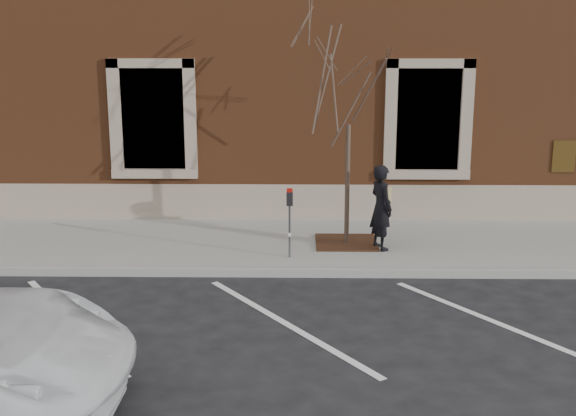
{
  "coord_description": "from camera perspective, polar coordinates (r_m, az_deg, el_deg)",
  "views": [
    {
      "loc": [
        0.21,
        -12.23,
        4.15
      ],
      "look_at": [
        0.0,
        0.6,
        1.1
      ],
      "focal_mm": 45.0,
      "sensor_mm": 36.0,
      "label": 1
    }
  ],
  "objects": [
    {
      "name": "sapling",
      "position": [
        13.89,
        4.85,
        9.21
      ],
      "size": [
        2.58,
        2.58,
        4.3
      ],
      "color": "brown",
      "rests_on": "sidewalk_near"
    },
    {
      "name": "parking_meter",
      "position": [
        13.23,
        0.13,
        -0.15
      ],
      "size": [
        0.12,
        0.09,
        1.3
      ],
      "rotation": [
        0.0,
        0.0,
        -0.18
      ],
      "color": "#595B60",
      "rests_on": "sidewalk_near"
    },
    {
      "name": "man",
      "position": [
        13.89,
        7.37,
        0.04
      ],
      "size": [
        0.61,
        0.71,
        1.65
      ],
      "primitive_type": "imported",
      "rotation": [
        0.0,
        0.0,
        2.01
      ],
      "color": "black",
      "rests_on": "sidewalk_near"
    },
    {
      "name": "sidewalk_near",
      "position": [
        14.56,
        0.07,
        -2.88
      ],
      "size": [
        40.0,
        3.5,
        0.15
      ],
      "primitive_type": "cube",
      "color": "gray",
      "rests_on": "ground"
    },
    {
      "name": "curb_near",
      "position": [
        12.85,
        -0.05,
        -5.13
      ],
      "size": [
        40.0,
        0.12,
        0.15
      ],
      "primitive_type": "cube",
      "color": "#9E9E99",
      "rests_on": "ground"
    },
    {
      "name": "tree_grate",
      "position": [
        14.42,
        4.62,
        -2.72
      ],
      "size": [
        1.21,
        1.21,
        0.03
      ],
      "primitive_type": "cube",
      "color": "#3F2514",
      "rests_on": "sidewalk_near"
    },
    {
      "name": "parking_stripes",
      "position": [
        10.86,
        -0.25,
        -9.09
      ],
      "size": [
        28.0,
        4.4,
        0.01
      ],
      "primitive_type": null,
      "color": "silver",
      "rests_on": "ground"
    },
    {
      "name": "building_civic",
      "position": [
        19.97,
        0.34,
        12.93
      ],
      "size": [
        40.0,
        8.62,
        8.0
      ],
      "color": "brown",
      "rests_on": "ground"
    },
    {
      "name": "ground",
      "position": [
        12.92,
        -0.04,
        -5.37
      ],
      "size": [
        120.0,
        120.0,
        0.0
      ],
      "primitive_type": "plane",
      "color": "#28282B",
      "rests_on": "ground"
    }
  ]
}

